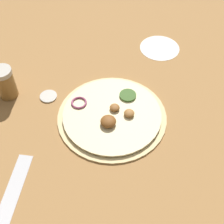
# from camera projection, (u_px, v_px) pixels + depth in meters

# --- Properties ---
(ground_plane) EXTENTS (3.00, 3.00, 0.00)m
(ground_plane) POSITION_uv_depth(u_px,v_px,m) (112.00, 117.00, 0.75)
(ground_plane) COLOR #9E703F
(pizza) EXTENTS (0.26, 0.26, 0.03)m
(pizza) POSITION_uv_depth(u_px,v_px,m) (112.00, 115.00, 0.75)
(pizza) COLOR beige
(pizza) RESTS_ON ground_plane
(spice_jar) EXTENTS (0.05, 0.05, 0.08)m
(spice_jar) POSITION_uv_depth(u_px,v_px,m) (5.00, 83.00, 0.77)
(spice_jar) COLOR olive
(spice_jar) RESTS_ON ground_plane
(loose_cap) EXTENTS (0.04, 0.04, 0.01)m
(loose_cap) POSITION_uv_depth(u_px,v_px,m) (48.00, 96.00, 0.79)
(loose_cap) COLOR beige
(loose_cap) RESTS_ON ground_plane
(flour_patch) EXTENTS (0.12, 0.12, 0.00)m
(flour_patch) POSITION_uv_depth(u_px,v_px,m) (160.00, 48.00, 0.92)
(flour_patch) COLOR white
(flour_patch) RESTS_ON ground_plane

